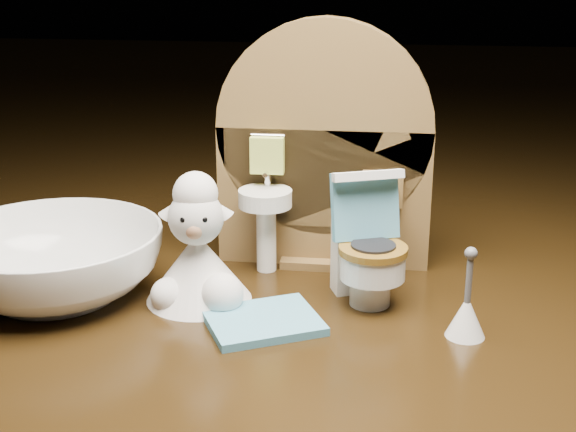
# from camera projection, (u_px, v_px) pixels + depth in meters

# --- Properties ---
(backdrop_panel) EXTENTS (0.13, 0.05, 0.15)m
(backdrop_panel) POSITION_uv_depth(u_px,v_px,m) (323.00, 160.00, 0.48)
(backdrop_panel) COLOR brown
(backdrop_panel) RESTS_ON ground
(toy_toilet) EXTENTS (0.04, 0.05, 0.07)m
(toy_toilet) POSITION_uv_depth(u_px,v_px,m) (367.00, 254.00, 0.44)
(toy_toilet) COLOR white
(toy_toilet) RESTS_ON ground
(bath_mat) EXTENTS (0.07, 0.07, 0.00)m
(bath_mat) POSITION_uv_depth(u_px,v_px,m) (263.00, 321.00, 0.42)
(bath_mat) COLOR #529BB7
(bath_mat) RESTS_ON ground
(toilet_brush) EXTENTS (0.02, 0.02, 0.05)m
(toilet_brush) POSITION_uv_depth(u_px,v_px,m) (466.00, 313.00, 0.41)
(toilet_brush) COLOR white
(toilet_brush) RESTS_ON ground
(plush_lamb) EXTENTS (0.06, 0.06, 0.08)m
(plush_lamb) POSITION_uv_depth(u_px,v_px,m) (198.00, 257.00, 0.44)
(plush_lamb) COLOR white
(plush_lamb) RESTS_ON ground
(ceramic_bowl) EXTENTS (0.14, 0.14, 0.04)m
(ceramic_bowl) POSITION_uv_depth(u_px,v_px,m) (54.00, 263.00, 0.45)
(ceramic_bowl) COLOR white
(ceramic_bowl) RESTS_ON ground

